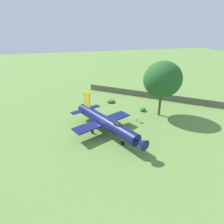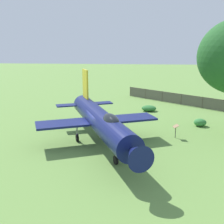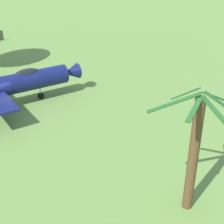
% 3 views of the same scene
% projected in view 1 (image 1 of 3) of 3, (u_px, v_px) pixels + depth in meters
% --- Properties ---
extents(ground_plane, '(200.00, 200.00, 0.00)m').
position_uv_depth(ground_plane, '(105.00, 133.00, 28.37)').
color(ground_plane, '#668E42').
extents(display_jet, '(9.58, 14.09, 5.46)m').
position_uv_depth(display_jet, '(107.00, 123.00, 27.26)').
color(display_jet, '#111951').
rests_on(display_jet, ground_plane).
extents(shade_tree, '(6.68, 6.03, 9.81)m').
position_uv_depth(shade_tree, '(163.00, 80.00, 31.40)').
color(shade_tree, brown).
rests_on(shade_tree, ground_plane).
extents(perimeter_fence, '(23.29, 19.34, 1.45)m').
position_uv_depth(perimeter_fence, '(149.00, 95.00, 41.84)').
color(perimeter_fence, '#4C4238').
rests_on(perimeter_fence, ground_plane).
extents(shrub_near_fence, '(1.74, 1.43, 0.66)m').
position_uv_depth(shrub_near_fence, '(111.00, 101.00, 39.61)').
color(shrub_near_fence, '#2D7033').
rests_on(shrub_near_fence, ground_plane).
extents(shrub_by_tree, '(1.19, 1.06, 0.73)m').
position_uv_depth(shrub_by_tree, '(143.00, 109.00, 35.64)').
color(shrub_by_tree, '#387F3D').
rests_on(shrub_by_tree, ground_plane).
extents(info_plaque, '(0.51, 0.67, 1.14)m').
position_uv_depth(info_plaque, '(137.00, 117.00, 31.45)').
color(info_plaque, '#333333').
rests_on(info_plaque, ground_plane).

